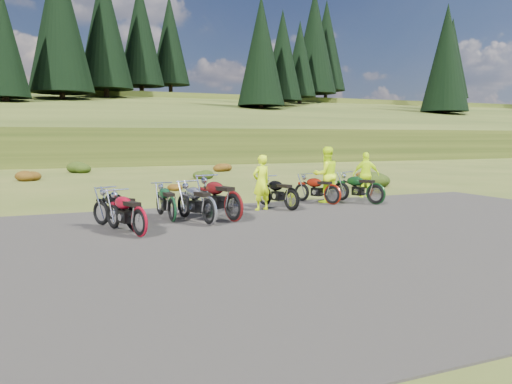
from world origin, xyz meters
name	(u,v)px	position (x,y,z in m)	size (l,w,h in m)	color
ground	(274,225)	(0.00, 0.00, 0.00)	(300.00, 300.00, 0.00)	#394C19
gravel_pad	(312,239)	(0.00, -2.00, 0.00)	(20.00, 12.00, 0.04)	black
hill_slope	(94,157)	(0.00, 50.00, 0.00)	(300.00, 46.00, 3.00)	#283913
hill_plateau	(70,147)	(0.00, 110.00, 0.00)	(300.00, 90.00, 9.17)	#283913
conifer_21	(3,41)	(-9.00, 50.00, 12.56)	(5.28, 5.28, 14.00)	black
conifer_22	(59,18)	(-3.00, 56.00, 16.77)	(7.92, 7.92, 20.00)	black
conifer_23	(104,27)	(3.00, 62.00, 17.47)	(7.48, 7.48, 19.00)	black
conifer_24	(140,33)	(9.00, 68.00, 18.16)	(7.04, 7.04, 18.00)	black
conifer_25	(170,40)	(15.00, 74.00, 18.66)	(6.60, 6.60, 17.00)	black
conifer_26	(261,51)	(21.00, 49.00, 13.37)	(6.16, 6.16, 16.00)	black
conifer_27	(283,55)	(27.00, 55.00, 14.06)	(5.72, 5.72, 15.00)	black
conifer_28	(300,59)	(33.00, 61.00, 14.76)	(5.28, 5.28, 14.00)	black
conifer_29	(314,41)	(39.00, 67.00, 18.97)	(7.92, 7.92, 20.00)	black
conifer_30	(326,46)	(45.00, 73.00, 19.66)	(7.48, 7.48, 19.00)	black
conifer_31	(446,58)	(51.00, 48.00, 14.18)	(7.04, 7.04, 18.00)	black
conifer_32	(448,61)	(57.00, 54.00, 14.87)	(6.60, 6.60, 17.00)	black
conifer_33	(449,64)	(63.00, 60.00, 15.56)	(6.16, 6.16, 16.00)	black
conifer_34	(450,66)	(69.00, 66.00, 16.26)	(5.72, 5.72, 15.00)	black
conifer_35	(450,68)	(75.00, 72.00, 16.95)	(5.28, 5.28, 14.00)	black
conifer_36	(452,58)	(81.00, 78.00, 20.16)	(7.92, 7.92, 20.00)	black
shrub_2	(28,174)	(-6.20, 16.60, 0.38)	(1.30, 1.30, 0.77)	#672B0C
shrub_3	(81,166)	(-3.30, 21.90, 0.46)	(1.56, 1.56, 0.92)	black
shrub_4	(173,185)	(-0.40, 9.20, 0.23)	(0.77, 0.77, 0.45)	#672B0C
shrub_5	(203,173)	(2.50, 14.50, 0.31)	(1.03, 1.03, 0.61)	black
shrub_6	(221,166)	(5.40, 19.80, 0.38)	(1.30, 1.30, 0.77)	#672B0C
shrub_7	(374,177)	(8.30, 7.10, 0.46)	(1.56, 1.56, 0.92)	black
shrub_8	(360,173)	(11.20, 12.40, 0.23)	(0.77, 0.77, 0.45)	#672B0C
motorcycle_0	(135,233)	(-3.49, 0.27, 0.00)	(1.95, 0.65, 1.02)	black
motorcycle_1	(140,238)	(-3.49, -0.42, 0.00)	(1.93, 0.64, 1.01)	maroon
motorcycle_2	(173,223)	(-2.35, 1.25, 0.00)	(1.89, 0.63, 0.99)	#0E3319
motorcycle_3	(209,227)	(-1.61, 0.40, 0.00)	(2.06, 0.69, 1.08)	#A0A1A5
motorcycle_4	(234,223)	(-0.86, 0.66, 0.00)	(2.28, 0.76, 1.20)	#530D0E
motorcycle_5	(291,211)	(1.47, 1.89, 0.00)	(1.96, 0.65, 1.03)	black
motorcycle_6	(332,206)	(3.32, 2.55, 0.00)	(1.91, 0.64, 1.00)	maroon
motorcycle_7	(375,205)	(4.66, 2.03, 0.00)	(2.02, 0.67, 1.06)	black
person_middle	(261,184)	(0.67, 2.34, 0.84)	(0.61, 0.40, 1.69)	#C2EC0C
person_right_a	(326,176)	(3.43, 3.16, 0.95)	(0.92, 0.72, 1.90)	#C2EC0C
person_right_b	(366,176)	(5.54, 3.83, 0.84)	(0.98, 0.41, 1.67)	#C2EC0C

